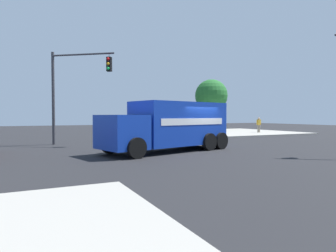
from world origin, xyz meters
TOP-DOWN VIEW (x-y plane):
  - ground_plane at (0.00, 0.00)m, footprint 100.00×100.00m
  - sidewalk_corner_near at (-13.10, -13.10)m, footprint 12.77×12.77m
  - delivery_truck at (1.68, -0.16)m, footprint 8.03×4.46m
  - traffic_light_primary at (6.14, -6.29)m, footprint 3.70×2.87m
  - pedestrian_near_corner at (-14.48, -10.40)m, footprint 0.52×0.30m
  - picket_fence_run at (-13.10, -19.24)m, footprint 5.86×0.05m
  - shade_tree_near at (-12.93, -17.43)m, footprint 4.22×4.22m

SIDE VIEW (x-z plane):
  - ground_plane at x=0.00m, z-range 0.00..0.00m
  - sidewalk_corner_near at x=-13.10m, z-range 0.00..0.14m
  - picket_fence_run at x=-13.10m, z-range 0.15..1.10m
  - pedestrian_near_corner at x=-14.48m, z-range 0.26..1.94m
  - delivery_truck at x=1.68m, z-range 0.06..2.84m
  - traffic_light_primary at x=6.14m, z-range 1.01..7.40m
  - shade_tree_near at x=-12.93m, z-range 1.31..7.90m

